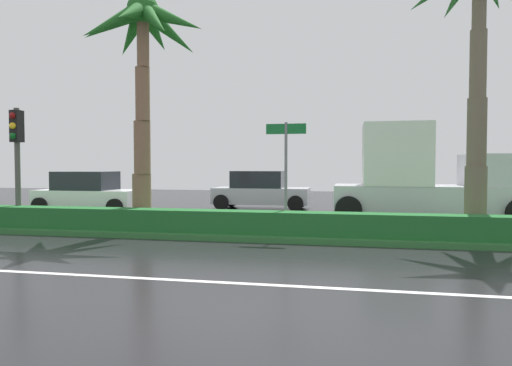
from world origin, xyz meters
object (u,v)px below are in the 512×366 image
traffic_signal_median_left (17,145)px  car_in_traffic_leading (88,193)px  palm_tree_centre_left (478,7)px  car_in_traffic_second (261,191)px  street_name_sign (286,161)px  palm_tree_mid_left (143,45)px  box_truck_lead (424,177)px

traffic_signal_median_left → car_in_traffic_leading: traffic_signal_median_left is taller
palm_tree_centre_left → car_in_traffic_second: size_ratio=1.80×
street_name_sign → palm_tree_mid_left: bearing=178.1°
palm_tree_mid_left → box_truck_lead: palm_tree_mid_left is taller
car_in_traffic_leading → street_name_sign: bearing=-28.1°
car_in_traffic_leading → palm_tree_mid_left: bearing=-44.7°
palm_tree_centre_left → street_name_sign: 6.52m
palm_tree_mid_left → car_in_traffic_second: (2.00, 7.84, -4.67)m
street_name_sign → car_in_traffic_leading: (-8.92, 4.76, -1.25)m
car_in_traffic_leading → car_in_traffic_second: bearing=25.8°
palm_tree_centre_left → street_name_sign: palm_tree_centre_left is taller
palm_tree_centre_left → car_in_traffic_leading: (-13.94, 4.02, -5.34)m
palm_tree_mid_left → car_in_traffic_leading: bearing=135.3°
traffic_signal_median_left → box_truck_lead: (12.48, 5.01, -1.05)m
street_name_sign → car_in_traffic_leading: street_name_sign is taller
palm_tree_centre_left → traffic_signal_median_left: bearing=-175.5°
street_name_sign → box_truck_lead: 6.40m
traffic_signal_median_left → street_name_sign: traffic_signal_median_left is taller
traffic_signal_median_left → car_in_traffic_second: 10.34m
traffic_signal_median_left → car_in_traffic_leading: (-0.75, 5.06, -1.77)m
box_truck_lead → traffic_signal_median_left: bearing=-158.1°
palm_tree_centre_left → traffic_signal_median_left: palm_tree_centre_left is taller
palm_tree_centre_left → car_in_traffic_second: palm_tree_centre_left is taller
palm_tree_mid_left → palm_tree_centre_left: palm_tree_centre_left is taller
street_name_sign → box_truck_lead: size_ratio=0.47×
palm_tree_mid_left → street_name_sign: 5.46m
traffic_signal_median_left → car_in_traffic_leading: size_ratio=0.83×
street_name_sign → car_in_traffic_second: street_name_sign is taller
palm_tree_mid_left → car_in_traffic_leading: (-4.66, 4.62, -4.67)m
car_in_traffic_second → box_truck_lead: (6.56, -3.28, 0.72)m
palm_tree_centre_left → car_in_traffic_second: bearing=135.1°
traffic_signal_median_left → palm_tree_centre_left: bearing=4.5°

